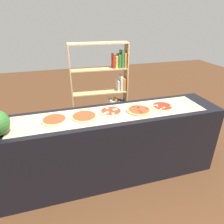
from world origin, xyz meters
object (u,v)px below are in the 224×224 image
at_px(pizza_plain_1, 84,116).
at_px(bookshelf, 108,95).
at_px(pizza_plain_0, 54,120).
at_px(pizza_pepperoni_3, 139,110).
at_px(pizza_mushroom_4, 162,106).
at_px(pizza_mozzarella_2, 111,111).

height_order(pizza_plain_1, bookshelf, bookshelf).
bearing_deg(pizza_plain_0, pizza_pepperoni_3, -2.34).
relative_size(pizza_plain_0, pizza_mushroom_4, 0.98).
height_order(pizza_mushroom_4, bookshelf, bookshelf).
distance_m(pizza_plain_1, pizza_mozzarella_2, 0.33).
xyz_separation_m(pizza_plain_0, pizza_mozzarella_2, (0.65, 0.03, -0.00)).
bearing_deg(bookshelf, pizza_mushroom_4, -69.04).
xyz_separation_m(pizza_plain_0, pizza_mushroom_4, (1.30, -0.02, -0.00)).
relative_size(pizza_plain_0, pizza_plain_1, 0.97).
distance_m(pizza_plain_0, pizza_pepperoni_3, 0.98).
bearing_deg(pizza_mozzarella_2, pizza_mushroom_4, -4.30).
relative_size(pizza_plain_0, bookshelf, 0.18).
bearing_deg(pizza_mushroom_4, pizza_plain_0, 179.33).
distance_m(pizza_plain_0, pizza_mozzarella_2, 0.65).
height_order(pizza_plain_0, pizza_mushroom_4, pizza_mushroom_4).
bearing_deg(pizza_mozzarella_2, pizza_plain_1, -172.48).
xyz_separation_m(pizza_plain_0, pizza_plain_1, (0.32, -0.01, -0.00)).
xyz_separation_m(pizza_mozzarella_2, bookshelf, (0.24, 1.02, -0.20)).
xyz_separation_m(pizza_mozzarella_2, pizza_mushroom_4, (0.65, -0.05, 0.00)).
bearing_deg(pizza_plain_0, pizza_mozzarella_2, 2.97).
relative_size(pizza_plain_1, pizza_pepperoni_3, 0.98).
xyz_separation_m(pizza_mozzarella_2, pizza_pepperoni_3, (0.33, -0.07, 0.00)).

